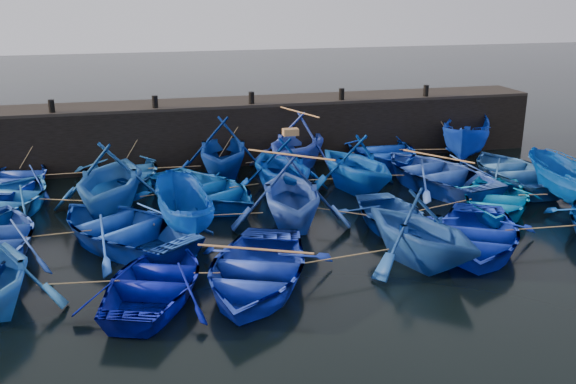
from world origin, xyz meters
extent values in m
plane|color=black|center=(0.00, 0.00, 0.00)|extent=(120.00, 120.00, 0.00)
cube|color=black|center=(0.00, 10.50, 1.25)|extent=(26.00, 2.50, 2.50)
cube|color=black|center=(0.00, 10.50, 2.56)|extent=(26.00, 2.50, 0.12)
cylinder|color=black|center=(-8.00, 9.60, 2.87)|extent=(0.24, 0.24, 0.50)
cylinder|color=black|center=(-4.00, 9.60, 2.87)|extent=(0.24, 0.24, 0.50)
cylinder|color=black|center=(0.00, 9.60, 2.87)|extent=(0.24, 0.24, 0.50)
cylinder|color=black|center=(4.00, 9.60, 2.87)|extent=(0.24, 0.24, 0.50)
cylinder|color=black|center=(8.00, 9.60, 2.87)|extent=(0.24, 0.24, 0.50)
imported|color=#1533A7|center=(-9.39, 7.91, 0.50)|extent=(4.31, 5.40, 1.00)
imported|color=blue|center=(-5.39, 7.90, 0.54)|extent=(4.43, 5.70, 1.09)
imported|color=navy|center=(-1.54, 7.76, 1.23)|extent=(4.81, 5.33, 2.46)
imported|color=blue|center=(1.61, 8.09, 1.23)|extent=(6.02, 6.15, 2.46)
imported|color=#062CA8|center=(5.39, 8.32, 0.60)|extent=(4.28, 5.88, 1.20)
imported|color=#072B99|center=(9.25, 7.86, 1.01)|extent=(4.52, 5.44, 2.02)
imported|color=#1352A6|center=(-9.35, 5.04, 0.56)|extent=(5.55, 6.40, 1.11)
imported|color=#164C93|center=(-5.80, 4.36, 1.29)|extent=(5.19, 5.70, 2.57)
imported|color=#054297|center=(-2.68, 4.64, 0.54)|extent=(5.85, 6.41, 1.09)
imported|color=#002E91|center=(0.21, 4.86, 1.14)|extent=(4.30, 4.81, 2.28)
imported|color=#0642B1|center=(3.02, 4.80, 1.12)|extent=(4.70, 5.10, 2.24)
imported|color=#1F43A6|center=(6.18, 4.51, 0.60)|extent=(5.35, 6.56, 1.20)
imported|color=#235899|center=(9.28, 4.18, 0.54)|extent=(3.95, 5.34, 1.07)
imported|color=#103AA8|center=(-5.47, 1.50, 0.57)|extent=(6.44, 6.78, 1.14)
imported|color=#03358F|center=(-3.64, 1.93, 0.79)|extent=(1.92, 4.23, 1.59)
imported|color=#2549B1|center=(-0.27, 1.78, 1.18)|extent=(4.44, 4.97, 2.35)
imported|color=navy|center=(2.83, 0.78, 0.43)|extent=(3.03, 4.19, 0.86)
imported|color=#0674D5|center=(6.82, 1.41, 0.48)|extent=(5.24, 5.67, 0.96)
imported|color=navy|center=(9.62, 1.25, 0.84)|extent=(1.91, 4.46, 1.69)
imported|color=#000984|center=(-4.66, -2.16, 0.47)|extent=(4.60, 5.34, 0.93)
imported|color=#112AAA|center=(-2.22, -2.31, 0.54)|extent=(5.37, 6.17, 1.07)
imported|color=navy|center=(2.46, -1.93, 1.08)|extent=(4.74, 5.07, 2.15)
imported|color=#0921BC|center=(4.53, -1.43, 0.51)|extent=(5.44, 5.98, 1.02)
cube|color=olive|center=(0.51, 4.86, 2.40)|extent=(0.55, 0.35, 0.24)
cylinder|color=tan|center=(-7.39, 7.90, 0.55)|extent=(2.20, 0.05, 0.04)
cylinder|color=tan|center=(-3.46, 7.83, 0.55)|extent=(2.05, 0.18, 0.04)
cylinder|color=tan|center=(0.03, 7.92, 0.55)|extent=(1.36, 0.36, 0.04)
cylinder|color=tan|center=(3.50, 8.20, 0.55)|extent=(1.99, 0.27, 0.04)
cylinder|color=tan|center=(7.32, 8.09, 0.55)|extent=(2.06, 0.49, 0.04)
cylinder|color=tan|center=(-7.58, 4.70, 0.55)|extent=(1.76, 0.71, 0.04)
cylinder|color=tan|center=(-4.24, 4.50, 0.55)|extent=(1.33, 0.31, 0.04)
cylinder|color=tan|center=(-1.24, 4.75, 0.55)|extent=(1.09, 0.25, 0.04)
cylinder|color=tan|center=(1.61, 4.83, 0.55)|extent=(1.01, 0.09, 0.04)
cylinder|color=tan|center=(4.60, 4.66, 0.55)|extent=(1.37, 0.32, 0.04)
cylinder|color=tan|center=(7.73, 4.35, 0.55)|extent=(1.31, 0.37, 0.04)
cylinder|color=tan|center=(-7.31, 1.44, 0.55)|extent=(1.89, 0.16, 0.04)
cylinder|color=tan|center=(-4.55, 1.72, 0.55)|extent=(0.06, 0.43, 0.04)
cylinder|color=tan|center=(-1.95, 1.86, 0.55)|extent=(1.58, 0.19, 0.04)
cylinder|color=tan|center=(1.28, 1.28, 0.55)|extent=(1.32, 1.03, 0.04)
cylinder|color=tan|center=(4.82, 1.09, 0.55)|extent=(2.20, 0.66, 0.04)
cylinder|color=tan|center=(8.22, 1.33, 0.55)|extent=(1.00, 0.19, 0.04)
cylinder|color=tan|center=(-6.53, -2.04, 0.55)|extent=(1.95, 0.28, 0.04)
cylinder|color=tan|center=(-3.44, -2.24, 0.55)|extent=(0.65, 0.18, 0.04)
cylinder|color=tan|center=(0.12, -2.12, 0.55)|extent=(2.89, 0.42, 0.04)
cylinder|color=tan|center=(3.50, -1.68, 0.55)|extent=(0.30, 0.51, 0.04)
cylinder|color=tan|center=(6.67, -1.51, 0.55)|extent=(2.48, 0.20, 0.04)
cylinder|color=tan|center=(-8.69, 9.30, 1.58)|extent=(1.43, 0.43, 2.09)
cylinder|color=tan|center=(-4.69, 9.30, 1.58)|extent=(1.43, 0.44, 2.09)
cylinder|color=tan|center=(-0.77, 9.23, 1.58)|extent=(1.58, 0.58, 2.09)
cylinder|color=tan|center=(0.80, 9.39, 1.58)|extent=(1.64, 0.25, 2.09)
cylinder|color=tan|center=(4.70, 9.51, 1.58)|extent=(1.42, 0.05, 2.09)
cylinder|color=tan|center=(8.63, 9.28, 1.58)|extent=(1.29, 0.48, 2.09)
cylinder|color=#99724C|center=(1.61, 8.09, 2.49)|extent=(1.08, 2.84, 0.06)
cylinder|color=#99724C|center=(6.18, 4.51, 1.23)|extent=(1.77, 2.49, 0.06)
cylinder|color=#99724C|center=(-0.27, 1.78, 2.38)|extent=(2.34, 1.97, 0.06)
cylinder|color=#99724C|center=(-2.22, -2.31, 1.10)|extent=(2.74, 1.32, 0.06)
camera|label=1|loc=(-5.00, -16.91, 7.41)|focal=40.00mm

